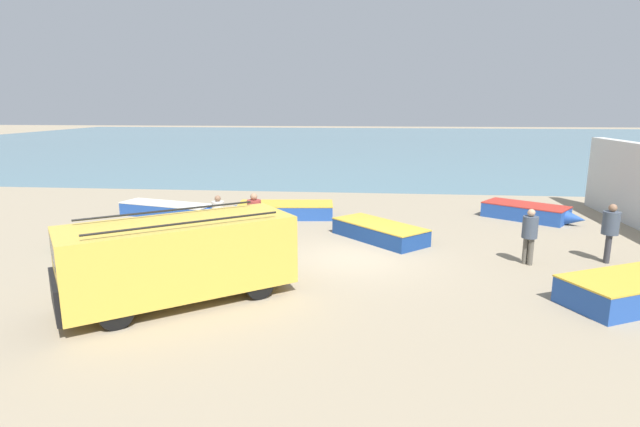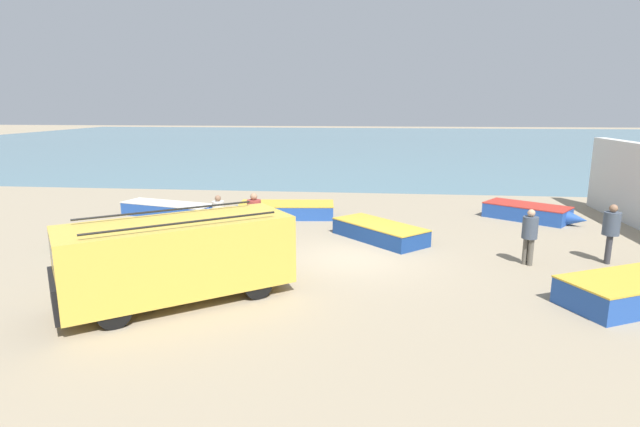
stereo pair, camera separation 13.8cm
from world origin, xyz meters
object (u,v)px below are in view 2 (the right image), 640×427
at_px(fishing_rowboat_0, 530,212).
at_px(fishing_rowboat_2, 283,210).
at_px(fishing_rowboat_3, 640,290).
at_px(fishing_rowboat_1, 172,210).
at_px(fisherman_3, 219,214).
at_px(fishing_rowboat_4, 377,231).
at_px(fisherman_1, 611,228).
at_px(parked_van, 177,256).
at_px(fisherman_0, 254,214).
at_px(fishing_rowboat_5, 112,238).
at_px(fisherman_2, 530,232).

bearing_deg(fishing_rowboat_0, fishing_rowboat_2, -141.38).
height_order(fishing_rowboat_0, fishing_rowboat_3, fishing_rowboat_3).
height_order(fishing_rowboat_1, fisherman_3, fisherman_3).
relative_size(fishing_rowboat_0, fisherman_3, 2.36).
relative_size(fishing_rowboat_4, fisherman_1, 2.09).
distance_m(fishing_rowboat_1, fishing_rowboat_2, 4.85).
bearing_deg(fisherman_1, fishing_rowboat_4, -174.96).
distance_m(parked_van, fisherman_0, 5.13).
bearing_deg(fishing_rowboat_2, fishing_rowboat_4, 135.27).
relative_size(parked_van, fisherman_3, 3.41).
distance_m(fishing_rowboat_3, fisherman_1, 3.37).
bearing_deg(fishing_rowboat_5, fishing_rowboat_0, -164.42).
distance_m(fishing_rowboat_3, fishing_rowboat_4, 8.22).
height_order(fishing_rowboat_1, fishing_rowboat_5, same).
bearing_deg(parked_van, fisherman_1, 163.13).
height_order(fishing_rowboat_3, fishing_rowboat_4, fishing_rowboat_3).
distance_m(parked_van, fisherman_3, 5.54).
xyz_separation_m(fishing_rowboat_3, fishing_rowboat_5, (-15.25, 3.29, -0.05)).
bearing_deg(fishing_rowboat_0, fishing_rowboat_4, -113.75).
bearing_deg(fisherman_0, fisherman_3, 145.19).
height_order(fishing_rowboat_0, fishing_rowboat_1, fishing_rowboat_0).
bearing_deg(fisherman_0, fishing_rowboat_3, -39.57).
bearing_deg(fishing_rowboat_5, parked_van, 128.40).
distance_m(fishing_rowboat_4, fisherman_1, 7.31).
bearing_deg(parked_van, fishing_rowboat_1, -103.14).
relative_size(fishing_rowboat_2, fisherman_2, 2.91).
height_order(fishing_rowboat_1, fishing_rowboat_4, fishing_rowboat_4).
bearing_deg(fishing_rowboat_2, fisherman_3, 63.16).
height_order(fishing_rowboat_0, fisherman_1, fisherman_1).
bearing_deg(fishing_rowboat_3, fisherman_2, 97.23).
distance_m(parked_van, fishing_rowboat_4, 7.98).
bearing_deg(fishing_rowboat_5, fisherman_3, -165.98).
bearing_deg(fisherman_2, fishing_rowboat_1, 112.01).
distance_m(fisherman_0, fisherman_2, 8.75).
distance_m(fishing_rowboat_1, fisherman_0, 6.20).
relative_size(fishing_rowboat_2, fishing_rowboat_5, 1.28).
bearing_deg(fisherman_3, parked_van, 152.88).
bearing_deg(fishing_rowboat_0, fisherman_1, -48.58).
xyz_separation_m(fishing_rowboat_5, fisherman_2, (13.42, -0.52, 0.73)).
height_order(fishing_rowboat_2, fisherman_1, fisherman_1).
distance_m(fishing_rowboat_0, fisherman_2, 6.59).
relative_size(parked_van, fishing_rowboat_5, 1.43).
bearing_deg(fishing_rowboat_3, parked_van, 159.07).
relative_size(fishing_rowboat_2, fishing_rowboat_3, 1.11).
bearing_deg(fishing_rowboat_0, parked_van, -102.46).
bearing_deg(fishing_rowboat_3, fishing_rowboat_0, 63.42).
bearing_deg(fisherman_1, fisherman_3, -164.27).
xyz_separation_m(fishing_rowboat_3, fisherman_1, (0.65, 3.22, 0.75)).
xyz_separation_m(fishing_rowboat_4, fisherman_3, (-5.54, -0.81, 0.68)).
distance_m(parked_van, fishing_rowboat_0, 15.10).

